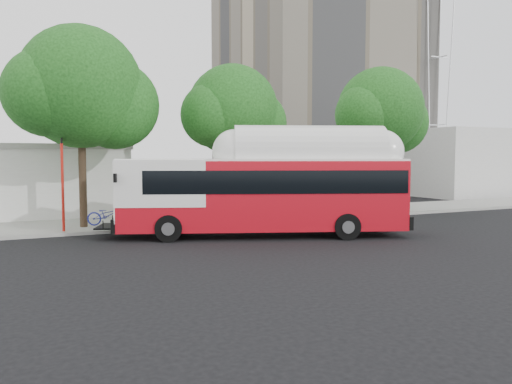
% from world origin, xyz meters
% --- Properties ---
extents(ground, '(120.00, 120.00, 0.00)m').
position_xyz_m(ground, '(0.00, 0.00, 0.00)').
color(ground, black).
rests_on(ground, ground).
extents(sidewalk, '(60.00, 5.00, 0.15)m').
position_xyz_m(sidewalk, '(0.00, 6.50, 0.07)').
color(sidewalk, gray).
rests_on(sidewalk, ground).
extents(curb_strip, '(60.00, 0.30, 0.15)m').
position_xyz_m(curb_strip, '(0.00, 3.90, 0.07)').
color(curb_strip, gray).
rests_on(curb_strip, ground).
extents(red_curb_segment, '(10.00, 0.32, 0.16)m').
position_xyz_m(red_curb_segment, '(-3.00, 3.90, 0.08)').
color(red_curb_segment, maroon).
rests_on(red_curb_segment, ground).
extents(street_tree_left, '(6.67, 5.80, 9.74)m').
position_xyz_m(street_tree_left, '(-8.53, 5.56, 6.60)').
color(street_tree_left, '#2D2116').
rests_on(street_tree_left, ground).
extents(street_tree_mid, '(5.75, 5.00, 8.62)m').
position_xyz_m(street_tree_mid, '(-0.59, 6.06, 5.91)').
color(street_tree_mid, '#2D2116').
rests_on(street_tree_mid, ground).
extents(street_tree_right, '(6.21, 5.40, 9.18)m').
position_xyz_m(street_tree_right, '(9.44, 5.86, 6.26)').
color(street_tree_right, '#2D2116').
rests_on(street_tree_right, ground).
extents(apartment_tower, '(18.00, 18.00, 37.00)m').
position_xyz_m(apartment_tower, '(18.00, 28.00, 17.62)').
color(apartment_tower, tan).
rests_on(apartment_tower, ground).
extents(horizon_block, '(20.00, 12.00, 6.00)m').
position_xyz_m(horizon_block, '(30.00, 16.00, 3.00)').
color(horizon_block, silver).
rests_on(horizon_block, ground).
extents(transit_bus, '(13.29, 6.89, 3.94)m').
position_xyz_m(transit_bus, '(-1.90, 0.08, 1.84)').
color(transit_bus, red).
rests_on(transit_bus, ground).
extents(signal_pole, '(0.12, 0.41, 4.38)m').
position_xyz_m(signal_pole, '(-9.99, 4.34, 2.25)').
color(signal_pole, red).
rests_on(signal_pole, ground).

